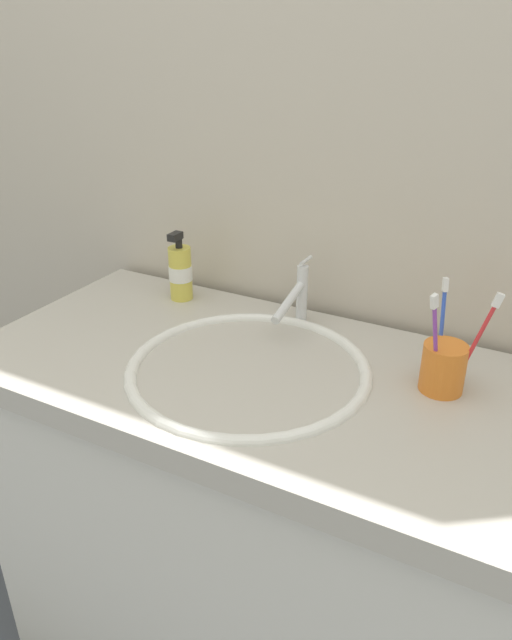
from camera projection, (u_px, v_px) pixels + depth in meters
The scene contains 9 objects.
tiled_wall_back at pixel (328, 160), 1.23m from camera, with size 2.31×0.04×2.40m, color beige.
vanity_counter at pixel (256, 536), 1.32m from camera, with size 1.11×0.55×0.87m.
sink_basin at pixel (249, 390), 1.14m from camera, with size 0.46×0.46×0.13m.
faucet at pixel (297, 295), 1.26m from camera, with size 0.02×0.17×0.14m.
toothbrush_cup at pixel (443, 368), 1.04m from camera, with size 0.08×0.08×0.09m, color orange.
toothbrush_blue at pixel (442, 323), 1.05m from camera, with size 0.03×0.04×0.18m.
toothbrush_red at pixel (478, 338), 0.99m from camera, with size 0.06×0.02×0.19m.
toothbrush_purple at pixel (435, 338), 0.99m from camera, with size 0.03×0.05×0.19m.
soap_dispenser at pixel (180, 272), 1.38m from camera, with size 0.05×0.06×0.16m.
Camera 1 is at (0.46, -0.86, 1.45)m, focal length 33.62 mm.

